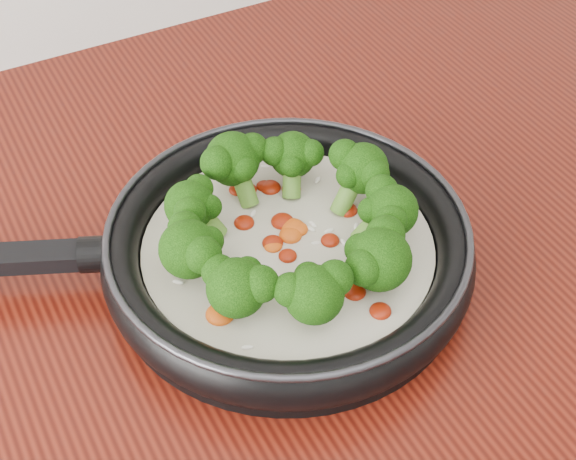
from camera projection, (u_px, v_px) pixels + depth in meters
skillet at (285, 245)px, 0.70m from camera, size 0.51×0.41×0.09m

